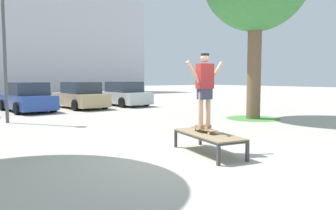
{
  "coord_description": "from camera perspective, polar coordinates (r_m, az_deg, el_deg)",
  "views": [
    {
      "loc": [
        -4.14,
        -5.35,
        1.68
      ],
      "look_at": [
        0.8,
        1.25,
        1.0
      ],
      "focal_mm": 34.12,
      "sensor_mm": 36.0,
      "label": 1
    }
  ],
  "objects": [
    {
      "name": "grass_patch_near_right",
      "position": [
        13.99,
        14.93,
        -2.33
      ],
      "size": [
        2.24,
        2.24,
        0.01
      ],
      "primitive_type": "cylinder",
      "color": "#47893D",
      "rests_on": "ground"
    },
    {
      "name": "skate_box",
      "position": [
        7.21,
        7.19,
        -5.43
      ],
      "size": [
        1.12,
        2.01,
        0.46
      ],
      "color": "#38383D",
      "rests_on": "ground"
    },
    {
      "name": "car_blue",
      "position": [
        17.9,
        -23.87,
        1.14
      ],
      "size": [
        2.16,
        4.32,
        1.5
      ],
      "color": "#28479E",
      "rests_on": "ground"
    },
    {
      "name": "light_post",
      "position": [
        13.72,
        -27.34,
        13.19
      ],
      "size": [
        0.36,
        0.36,
        5.83
      ],
      "color": "#4C4C51",
      "rests_on": "ground"
    },
    {
      "name": "skater",
      "position": [
        7.24,
        6.57,
        3.51
      ],
      "size": [
        1.0,
        0.32,
        1.69
      ],
      "color": "tan",
      "rests_on": "skateboard"
    },
    {
      "name": "skateboard",
      "position": [
        7.33,
        6.5,
        -4.29
      ],
      "size": [
        0.31,
        0.82,
        0.09
      ],
      "color": "#9E754C",
      "rests_on": "skate_box"
    },
    {
      "name": "ground_plane",
      "position": [
        6.97,
        0.92,
        -9.24
      ],
      "size": [
        120.0,
        120.0,
        0.0
      ],
      "primitive_type": "plane",
      "color": "#B2AA9E"
    },
    {
      "name": "car_silver",
      "position": [
        20.2,
        -8.01,
        1.86
      ],
      "size": [
        2.09,
        4.29,
        1.5
      ],
      "color": "#B7BABF",
      "rests_on": "ground"
    },
    {
      "name": "car_tan",
      "position": [
        18.82,
        -15.4,
        1.53
      ],
      "size": [
        2.09,
        4.29,
        1.5
      ],
      "color": "tan",
      "rests_on": "ground"
    }
  ]
}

